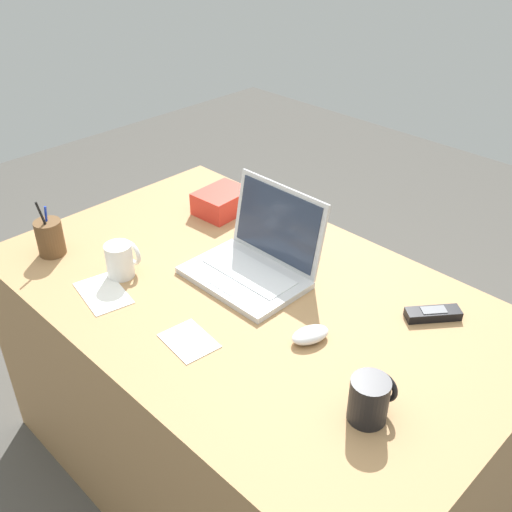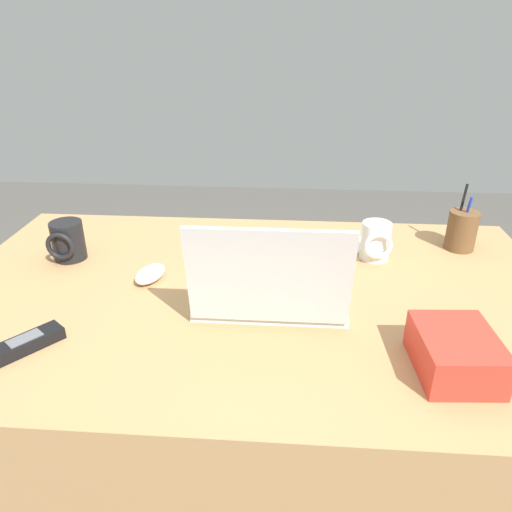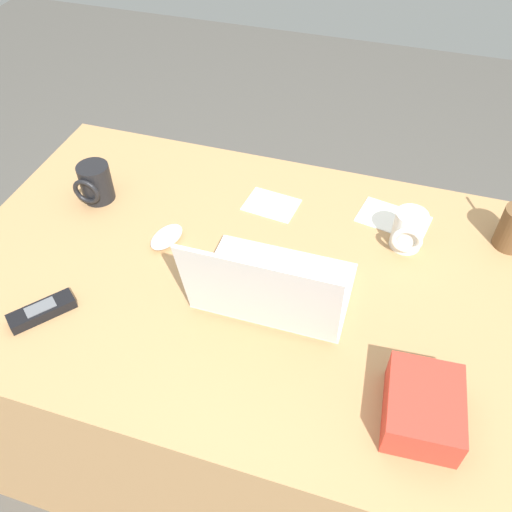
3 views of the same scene
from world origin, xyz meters
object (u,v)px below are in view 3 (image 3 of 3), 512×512
Objects in this scene: snack_bag at (423,408)px; laptop at (271,288)px; cordless_phone at (42,311)px; coffee_mug_white at (408,231)px; computer_mouse at (167,237)px; coffee_mug_tall at (95,183)px.

laptop is at bearing -28.30° from snack_bag.
laptop reaches higher than cordless_phone.
coffee_mug_white is at bearing -148.26° from cordless_phone.
cordless_phone is at bearing 21.21° from laptop.
laptop is at bearing 177.17° from computer_mouse.
laptop is 0.49m from cordless_phone.
coffee_mug_white is (-0.56, -0.16, 0.03)m from computer_mouse.
coffee_mug_white is at bearing -175.67° from coffee_mug_tall.
snack_bag reaches higher than computer_mouse.
cordless_phone is 0.82× the size of snack_bag.
computer_mouse is at bearing -119.79° from cordless_phone.
computer_mouse is at bearing -24.63° from snack_bag.
computer_mouse is at bearing 15.96° from coffee_mug_white.
computer_mouse is 0.26m from coffee_mug_tall.
computer_mouse is at bearing -20.15° from laptop.
computer_mouse is at bearing 157.79° from coffee_mug_tall.
computer_mouse is 0.98× the size of coffee_mug_white.
snack_bag is (-0.08, 0.45, -0.01)m from coffee_mug_white.
snack_bag is (-0.63, 0.29, 0.02)m from computer_mouse.
laptop is 1.97× the size of snack_bag.
computer_mouse is 0.70m from snack_bag.
coffee_mug_white is 0.85m from cordless_phone.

